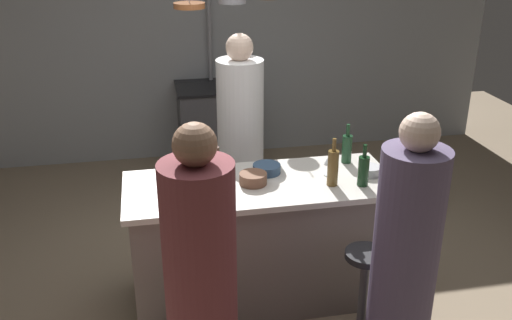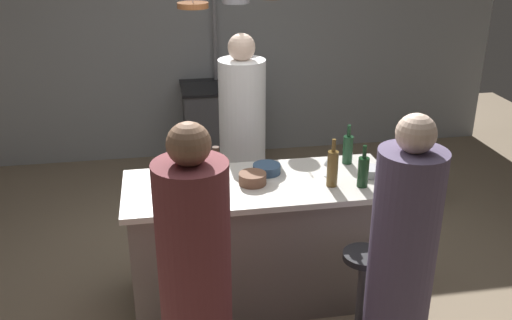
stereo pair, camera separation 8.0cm
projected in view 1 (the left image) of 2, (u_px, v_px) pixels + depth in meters
name	position (u px, v px, depth m)	size (l,w,h in m)	color
ground_plane	(260.00, 295.00, 4.15)	(9.00, 9.00, 0.00)	gray
back_wall	(208.00, 39.00, 6.22)	(6.40, 0.16, 2.60)	#9EA3A8
kitchen_island	(260.00, 241.00, 3.98)	(1.80, 0.72, 0.90)	slate
stove_range	(215.00, 126.00, 6.19)	(0.80, 0.64, 0.89)	#47474C
chef	(241.00, 150.00, 4.60)	(0.37, 0.37, 1.73)	white
bar_stool_left	(195.00, 315.00, 3.36)	(0.28, 0.28, 0.68)	#4C4C51
guest_left	(201.00, 296.00, 2.85)	(0.36, 0.36, 1.70)	brown
bar_stool_right	(363.00, 294.00, 3.54)	(0.28, 0.28, 0.68)	#4C4C51
guest_right	(403.00, 270.00, 3.08)	(0.35, 0.35, 1.66)	#594C6B
overhead_pot_rack	(219.00, 18.00, 5.22)	(0.89, 1.42, 2.17)	gray
potted_plant	(406.00, 174.00, 5.39)	(0.36, 0.36, 0.52)	brown
pepper_mill	(216.00, 162.00, 3.86)	(0.05, 0.05, 0.21)	#382319
wine_bottle_green	(347.00, 148.00, 4.08)	(0.07, 0.07, 0.29)	#193D23
wine_bottle_red	(363.00, 170.00, 3.72)	(0.07, 0.07, 0.29)	#143319
wine_bottle_amber	(333.00, 167.00, 3.72)	(0.07, 0.07, 0.32)	brown
wine_glass_near_right_guest	(194.00, 173.00, 3.69)	(0.07, 0.07, 0.15)	silver
wine_glass_by_chef	(329.00, 161.00, 3.87)	(0.07, 0.07, 0.15)	silver
mixing_bowl_blue	(267.00, 169.00, 3.93)	(0.19, 0.19, 0.06)	#334C6B
mixing_bowl_steel	(369.00, 171.00, 3.91)	(0.15, 0.15, 0.06)	#B7B7BC
mixing_bowl_wooden	(253.00, 179.00, 3.77)	(0.18, 0.18, 0.08)	brown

